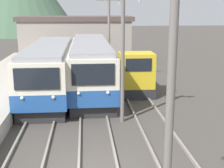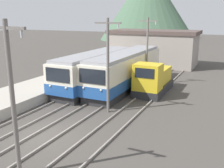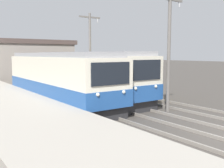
{
  "view_description": "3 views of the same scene",
  "coord_description": "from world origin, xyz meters",
  "px_view_note": "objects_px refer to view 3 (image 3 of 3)",
  "views": [
    {
      "loc": [
        -0.2,
        -10.32,
        5.83
      ],
      "look_at": [
        1.43,
        8.29,
        1.31
      ],
      "focal_mm": 50.0,
      "sensor_mm": 36.0,
      "label": 1
    },
    {
      "loc": [
        9.9,
        -11.3,
        6.92
      ],
      "look_at": [
        1.12,
        7.12,
        1.65
      ],
      "focal_mm": 42.0,
      "sensor_mm": 36.0,
      "label": 2
    },
    {
      "loc": [
        -9.88,
        -5.33,
        3.41
      ],
      "look_at": [
        -0.13,
        8.33,
        1.48
      ],
      "focal_mm": 42.0,
      "sensor_mm": 36.0,
      "label": 3
    }
  ],
  "objects_px": {
    "commuter_train_left": "(58,80)",
    "catenary_mast_far": "(90,50)",
    "catenary_mast_mid": "(169,48)",
    "commuter_train_center": "(86,77)",
    "shunting_locomotive": "(122,81)"
  },
  "relations": [
    {
      "from": "commuter_train_left",
      "to": "catenary_mast_far",
      "type": "bearing_deg",
      "value": 35.11
    },
    {
      "from": "commuter_train_left",
      "to": "catenary_mast_mid",
      "type": "height_order",
      "value": "catenary_mast_mid"
    },
    {
      "from": "commuter_train_center",
      "to": "catenary_mast_mid",
      "type": "distance_m",
      "value": 7.55
    },
    {
      "from": "commuter_train_center",
      "to": "shunting_locomotive",
      "type": "distance_m",
      "value": 3.12
    },
    {
      "from": "commuter_train_left",
      "to": "commuter_train_center",
      "type": "bearing_deg",
      "value": 23.17
    },
    {
      "from": "commuter_train_center",
      "to": "catenary_mast_far",
      "type": "xyz_separation_m",
      "value": [
        1.51,
        1.83,
        2.08
      ]
    },
    {
      "from": "catenary_mast_mid",
      "to": "catenary_mast_far",
      "type": "xyz_separation_m",
      "value": [
        0.0,
        8.93,
        0.0
      ]
    },
    {
      "from": "commuter_train_left",
      "to": "catenary_mast_mid",
      "type": "xyz_separation_m",
      "value": [
        4.31,
        -5.9,
        2.11
      ]
    },
    {
      "from": "catenary_mast_far",
      "to": "commuter_train_left",
      "type": "bearing_deg",
      "value": -144.89
    },
    {
      "from": "shunting_locomotive",
      "to": "catenary_mast_far",
      "type": "distance_m",
      "value": 3.89
    },
    {
      "from": "commuter_train_center",
      "to": "catenary_mast_far",
      "type": "height_order",
      "value": "catenary_mast_far"
    },
    {
      "from": "commuter_train_left",
      "to": "catenary_mast_far",
      "type": "height_order",
      "value": "catenary_mast_far"
    },
    {
      "from": "shunting_locomotive",
      "to": "commuter_train_left",
      "type": "bearing_deg",
      "value": -175.25
    },
    {
      "from": "commuter_train_left",
      "to": "catenary_mast_mid",
      "type": "bearing_deg",
      "value": -53.86
    },
    {
      "from": "commuter_train_center",
      "to": "catenary_mast_far",
      "type": "distance_m",
      "value": 3.15
    }
  ]
}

